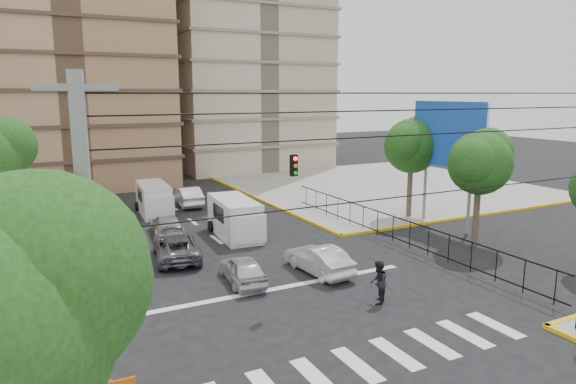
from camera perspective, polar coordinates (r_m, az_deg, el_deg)
ground at (r=22.87m, az=0.61°, el=-11.57°), size 160.00×160.00×0.00m
sidewalk_ne at (r=49.64m, az=10.33°, el=0.67°), size 26.00×26.00×0.15m
crosswalk_stripes at (r=18.29m, az=9.84°, el=-17.80°), size 12.00×2.40×0.01m
stop_line at (r=23.86m, az=-0.76°, el=-10.58°), size 13.00×0.40×0.01m
park_fence at (r=31.15m, az=11.52°, el=-5.62°), size 0.10×22.50×1.66m
billboard at (r=34.76m, az=17.42°, el=5.88°), size 0.36×6.20×8.10m
tree_park_a at (r=31.13m, az=20.64°, el=3.32°), size 4.41×3.60×6.83m
tree_park_c at (r=36.78m, az=13.67°, el=5.28°), size 4.65×3.80×7.25m
traffic_light_nw at (r=27.16m, az=-22.21°, el=-1.88°), size 0.28×0.22×4.40m
traffic_light_hanging at (r=19.56m, az=3.42°, el=2.53°), size 18.00×9.12×0.92m
utility_pole_sw at (r=10.51m, az=-20.86°, el=-12.08°), size 1.40×0.28×9.00m
van_right_lane at (r=31.69m, az=-5.78°, el=-3.01°), size 2.40×5.37×2.36m
van_left_lane at (r=38.73m, az=-14.62°, el=-0.85°), size 2.27×5.08×2.24m
car_silver_front_left at (r=24.35m, az=-5.05°, el=-8.55°), size 1.91×3.94×1.30m
car_white_front_right at (r=25.53m, az=3.43°, el=-7.47°), size 1.79×4.36×1.40m
car_grey_mid_left at (r=28.16m, az=-12.33°, el=-6.02°), size 2.96×5.12×1.34m
car_silver_rear_left at (r=33.12m, az=-13.33°, el=-3.56°), size 2.26×4.55×1.27m
car_darkgrey_mid_right at (r=37.29m, az=-6.42°, el=-1.63°), size 2.06×4.22×1.39m
car_white_rear_right at (r=41.26m, az=-11.05°, el=-0.45°), size 1.96×4.74×1.52m
pedestrian_crosswalk at (r=22.21m, az=9.99°, el=-9.86°), size 1.14×1.13×1.86m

